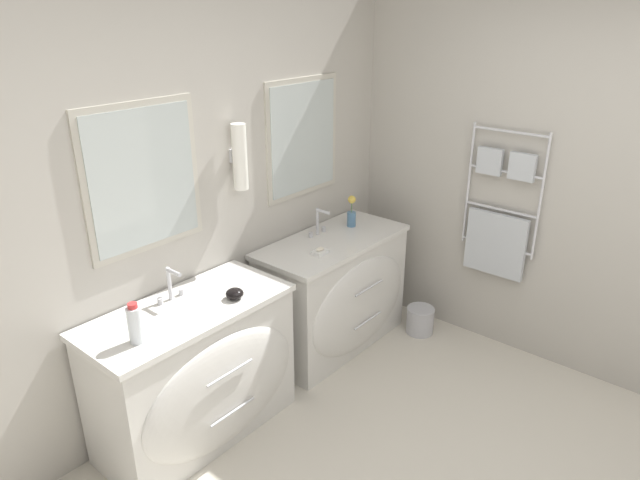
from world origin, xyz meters
The scene contains 11 objects.
wall_back centered at (0.01, 2.04, 1.31)m, with size 5.18×0.17×2.60m.
wall_right centered at (1.82, 0.90, 1.29)m, with size 0.13×4.02×2.60m.
vanity_left centered at (-0.27, 1.70, 0.42)m, with size 1.16×0.60×0.83m.
vanity_right centered at (0.98, 1.70, 0.42)m, with size 1.16×0.60×0.83m.
faucet_left centered at (-0.27, 1.86, 0.93)m, with size 0.17×0.12×0.19m.
faucet_right centered at (0.98, 1.86, 0.93)m, with size 0.17×0.12×0.19m.
toiletry_bottle centered at (-0.63, 1.65, 0.93)m, with size 0.07×0.07×0.21m.
amenity_bowl centered at (-0.03, 1.61, 0.86)m, with size 0.10×0.10×0.06m.
flower_vase centered at (1.27, 1.79, 0.93)m, with size 0.06×0.06×0.23m.
soap_dish centered at (0.74, 1.64, 0.85)m, with size 0.10×0.07×0.04m.
waste_bin centered at (1.53, 1.30, 0.11)m, with size 0.21×0.21×0.21m.
Camera 1 is at (-1.86, -0.55, 2.35)m, focal length 32.00 mm.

